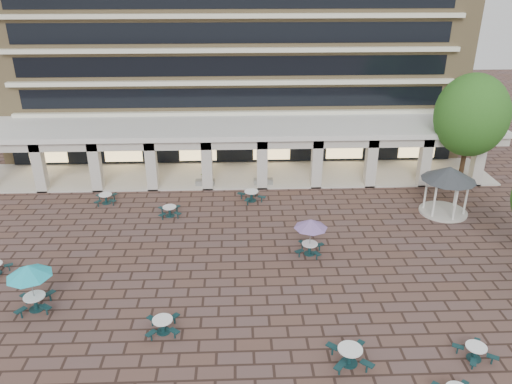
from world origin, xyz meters
TOP-DOWN VIEW (x-y plane):
  - ground at (0.00, 0.00)m, footprint 120.00×120.00m
  - apartment_building at (0.00, 25.47)m, footprint 40.00×15.50m
  - retail_arcade at (0.00, 14.80)m, footprint 42.00×6.60m
  - picnic_table_2 at (4.97, -6.75)m, footprint 1.92×1.92m
  - picnic_table_4 at (-10.03, -2.38)m, footprint 2.23×2.23m
  - picnic_table_5 at (-3.40, -4.36)m, footprint 1.75×1.75m
  - picnic_table_6 at (4.48, 2.38)m, footprint 2.01×2.01m
  - picnic_table_7 at (10.55, -6.68)m, footprint 1.80×1.80m
  - picnic_table_9 at (-4.52, 7.76)m, footprint 1.75×1.75m
  - picnic_table_12 at (-9.42, 10.00)m, footprint 1.75×1.75m
  - picnic_table_13 at (1.22, 10.00)m, footprint 2.12×2.12m
  - gazebo at (14.63, 7.52)m, footprint 3.68×3.68m
  - tree_east_c at (17.49, 11.74)m, footprint 5.36×5.36m
  - planter_left at (-2.36, 12.90)m, footprint 1.50×0.77m
  - planter_right at (2.24, 12.90)m, footprint 1.50×0.82m

SIDE VIEW (x-z plane):
  - ground at x=0.00m, z-range 0.00..0.00m
  - picnic_table_7 at x=10.55m, z-range 0.07..0.76m
  - picnic_table_9 at x=-4.52m, z-range 0.07..0.78m
  - picnic_table_12 at x=-9.42m, z-range 0.07..0.78m
  - picnic_table_5 at x=-3.40m, z-range 0.07..0.80m
  - picnic_table_13 at x=1.22m, z-range 0.08..0.85m
  - picnic_table_2 at x=4.97m, z-range 0.08..0.90m
  - planter_left at x=-2.36m, z-range -0.12..1.13m
  - planter_right at x=2.24m, z-range -0.11..1.19m
  - picnic_table_6 at x=4.48m, z-range 0.81..3.13m
  - picnic_table_4 at x=-10.03m, z-range 0.90..3.48m
  - gazebo at x=14.63m, z-range 0.87..4.30m
  - retail_arcade at x=0.00m, z-range 0.80..5.20m
  - tree_east_c at x=17.49m, z-range 1.37..10.29m
  - apartment_building at x=0.00m, z-range 0.00..25.20m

